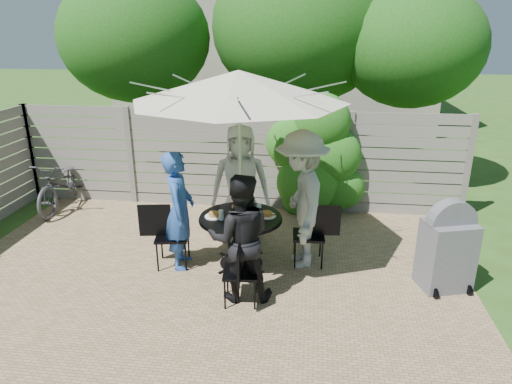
# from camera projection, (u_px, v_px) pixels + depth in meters

# --- Properties ---
(backyard_envelope) EXTENTS (60.00, 60.00, 5.00)m
(backyard_envelope) POSITION_uv_depth(u_px,v_px,m) (277.00, 46.00, 14.47)
(backyard_envelope) COLOR #2B4816
(backyard_envelope) RESTS_ON ground
(patio_table) EXTENTS (1.29, 1.29, 0.74)m
(patio_table) POSITION_uv_depth(u_px,v_px,m) (241.00, 231.00, 6.34)
(patio_table) COLOR black
(patio_table) RESTS_ON ground
(umbrella) EXTENTS (3.18, 3.18, 2.70)m
(umbrella) POSITION_uv_depth(u_px,v_px,m) (239.00, 86.00, 5.66)
(umbrella) COLOR silver
(umbrella) RESTS_ON ground
(chair_back) EXTENTS (0.43, 0.63, 0.86)m
(chair_back) POSITION_uv_depth(u_px,v_px,m) (241.00, 221.00, 7.33)
(chair_back) COLOR black
(chair_back) RESTS_ON ground
(person_back) EXTENTS (0.98, 0.72, 1.85)m
(person_back) POSITION_uv_depth(u_px,v_px,m) (241.00, 184.00, 6.98)
(person_back) COLOR silver
(person_back) RESTS_ON ground
(chair_left) EXTENTS (0.70, 0.51, 0.93)m
(chair_left) POSITION_uv_depth(u_px,v_px,m) (172.00, 248.00, 6.39)
(chair_left) COLOR black
(chair_left) RESTS_ON ground
(person_left) EXTENTS (0.49, 0.66, 1.67)m
(person_left) POSITION_uv_depth(u_px,v_px,m) (180.00, 211.00, 6.20)
(person_left) COLOR #254DA1
(person_left) RESTS_ON ground
(chair_front) EXTENTS (0.45, 0.63, 0.85)m
(chair_front) POSITION_uv_depth(u_px,v_px,m) (241.00, 284.00, 5.52)
(chair_front) COLOR black
(chair_front) RESTS_ON ground
(person_front) EXTENTS (0.87, 0.73, 1.62)m
(person_front) POSITION_uv_depth(u_px,v_px,m) (240.00, 238.00, 5.46)
(person_front) COLOR black
(person_front) RESTS_ON ground
(chair_right) EXTENTS (0.66, 0.46, 0.90)m
(chair_right) POSITION_uv_depth(u_px,v_px,m) (309.00, 246.00, 6.44)
(chair_right) COLOR black
(chair_right) RESTS_ON ground
(person_right) EXTENTS (0.90, 1.35, 1.94)m
(person_right) POSITION_uv_depth(u_px,v_px,m) (301.00, 200.00, 6.20)
(person_right) COLOR #A9AAA5
(person_right) RESTS_ON ground
(plate_back) EXTENTS (0.26, 0.26, 0.06)m
(plate_back) POSITION_uv_depth(u_px,v_px,m) (241.00, 205.00, 6.59)
(plate_back) COLOR white
(plate_back) RESTS_ON patio_table
(plate_left) EXTENTS (0.26, 0.26, 0.06)m
(plate_left) POSITION_uv_depth(u_px,v_px,m) (214.00, 215.00, 6.24)
(plate_left) COLOR white
(plate_left) RESTS_ON patio_table
(plate_front) EXTENTS (0.26, 0.26, 0.06)m
(plate_front) POSITION_uv_depth(u_px,v_px,m) (240.00, 226.00, 5.91)
(plate_front) COLOR white
(plate_front) RESTS_ON patio_table
(plate_right) EXTENTS (0.26, 0.26, 0.06)m
(plate_right) POSITION_uv_depth(u_px,v_px,m) (267.00, 215.00, 6.26)
(plate_right) COLOR white
(plate_right) RESTS_ON patio_table
(glass_left) EXTENTS (0.07, 0.07, 0.14)m
(glass_left) POSITION_uv_depth(u_px,v_px,m) (221.00, 215.00, 6.13)
(glass_left) COLOR silver
(glass_left) RESTS_ON patio_table
(glass_front) EXTENTS (0.07, 0.07, 0.14)m
(glass_front) POSITION_uv_depth(u_px,v_px,m) (248.00, 219.00, 5.99)
(glass_front) COLOR silver
(glass_front) RESTS_ON patio_table
(glass_right) EXTENTS (0.07, 0.07, 0.14)m
(glass_right) POSITION_uv_depth(u_px,v_px,m) (259.00, 209.00, 6.34)
(glass_right) COLOR silver
(glass_right) RESTS_ON patio_table
(syrup_jug) EXTENTS (0.09, 0.09, 0.16)m
(syrup_jug) POSITION_uv_depth(u_px,v_px,m) (236.00, 210.00, 6.28)
(syrup_jug) COLOR #59280C
(syrup_jug) RESTS_ON patio_table
(coffee_cup) EXTENTS (0.08, 0.08, 0.12)m
(coffee_cup) POSITION_uv_depth(u_px,v_px,m) (248.00, 206.00, 6.45)
(coffee_cup) COLOR #C6B293
(coffee_cup) RESTS_ON patio_table
(bicycle) EXTENTS (0.66, 1.79, 0.93)m
(bicycle) POSITION_uv_depth(u_px,v_px,m) (64.00, 183.00, 8.42)
(bicycle) COLOR #333338
(bicycle) RESTS_ON ground
(bbq_grill) EXTENTS (0.70, 0.61, 1.22)m
(bbq_grill) POSITION_uv_depth(u_px,v_px,m) (447.00, 249.00, 5.75)
(bbq_grill) COLOR slate
(bbq_grill) RESTS_ON ground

